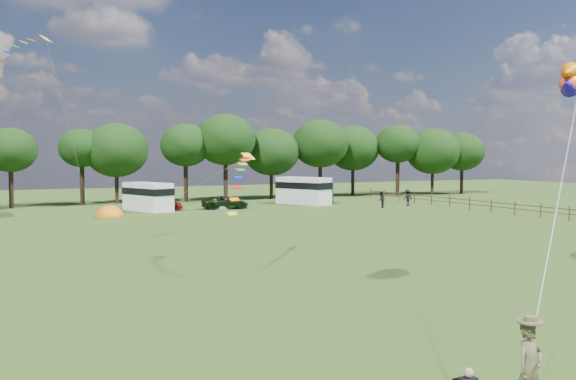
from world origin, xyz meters
name	(u,v)px	position (x,y,z in m)	size (l,w,h in m)	color
ground_plane	(397,329)	(0.00, 0.00, 0.00)	(180.00, 180.00, 0.00)	black
tree_line	(150,147)	(5.30, 54.99, 6.35)	(102.98, 10.98, 10.27)	black
fence	(459,202)	(32.00, 34.50, 0.70)	(0.12, 33.12, 1.20)	#472D19
car_c	(159,204)	(3.88, 45.33, 0.66)	(1.84, 4.39, 1.32)	#A71613
car_d	(225,202)	(10.31, 44.25, 0.65)	(2.16, 4.78, 1.30)	black
campervan_c	(148,196)	(2.72, 45.21, 1.47)	(4.11, 6.06, 2.74)	white
campervan_d	(304,190)	(20.13, 46.15, 1.59)	(4.83, 6.57, 2.97)	silver
tent_orange	(110,217)	(-1.68, 40.86, 0.02)	(2.54, 2.78, 1.99)	orange
tent_greyblue	(219,208)	(9.81, 44.81, 0.02)	(2.89, 3.16, 2.15)	slate
awning_navy	(313,193)	(21.53, 46.61, 1.13)	(3.60, 2.93, 2.25)	#131E38
kite_flyer	(530,369)	(-1.38, -6.75, 0.99)	(0.72, 0.47, 1.98)	brown
fish_kite	(573,81)	(11.54, 3.41, 8.70)	(3.45, 2.53, 1.86)	red
streamer_kite_b	(18,53)	(-9.93, 19.45, 10.74)	(4.22, 4.69, 3.79)	yellow
streamer_kite_c	(242,172)	(-0.24, 12.69, 4.67)	(3.17, 4.85, 2.80)	#F6F62C
walker_a	(381,200)	(25.20, 38.53, 0.85)	(0.83, 0.51, 1.70)	black
walker_b	(408,198)	(29.18, 39.44, 0.88)	(1.14, 0.53, 1.77)	black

